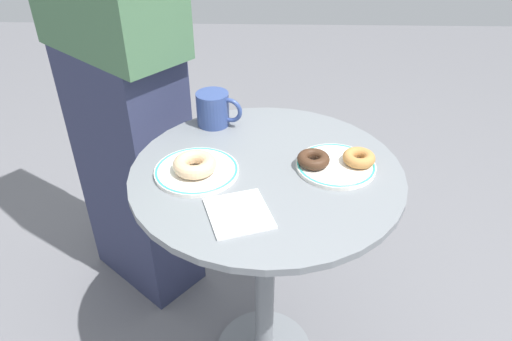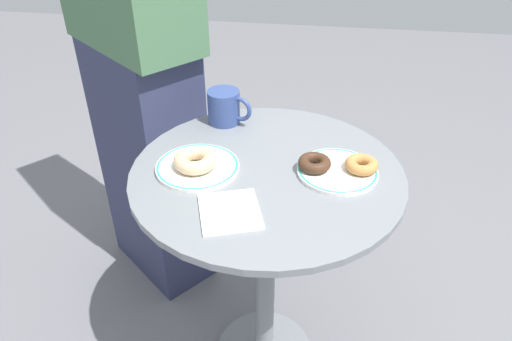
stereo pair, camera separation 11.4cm
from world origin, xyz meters
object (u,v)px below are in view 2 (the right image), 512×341
(cafe_table, at_px, (266,233))
(coffee_mug, at_px, (225,107))
(plate_left, at_px, (198,167))
(person_figure, at_px, (137,56))
(donut_old_fashioned, at_px, (362,165))
(paper_napkin, at_px, (230,211))
(donut_glazed, at_px, (195,160))
(plate_right, at_px, (337,171))
(donut_chocolate, at_px, (314,163))

(cafe_table, height_order, coffee_mug, coffee_mug)
(plate_left, bearing_deg, cafe_table, 6.26)
(coffee_mug, bearing_deg, person_figure, 153.78)
(donut_old_fashioned, relative_size, paper_napkin, 0.57)
(donut_glazed, bearing_deg, paper_napkin, -52.55)
(cafe_table, xyz_separation_m, paper_napkin, (-0.06, -0.17, 0.21))
(donut_old_fashioned, distance_m, coffee_mug, 0.43)
(person_figure, bearing_deg, cafe_table, -39.75)
(cafe_table, distance_m, plate_right, 0.27)
(plate_right, xyz_separation_m, donut_glazed, (-0.34, -0.04, 0.02))
(coffee_mug, distance_m, person_figure, 0.35)
(cafe_table, relative_size, donut_glazed, 7.04)
(donut_old_fashioned, xyz_separation_m, donut_chocolate, (-0.11, -0.01, 0.00))
(plate_left, xyz_separation_m, donut_chocolate, (0.28, 0.03, 0.02))
(donut_glazed, relative_size, coffee_mug, 0.80)
(paper_napkin, bearing_deg, cafe_table, 71.21)
(plate_right, relative_size, donut_glazed, 1.87)
(cafe_table, bearing_deg, coffee_mug, 123.32)
(plate_right, height_order, paper_napkin, plate_right)
(donut_glazed, height_order, coffee_mug, coffee_mug)
(donut_old_fashioned, height_order, coffee_mug, coffee_mug)
(paper_napkin, height_order, coffee_mug, coffee_mug)
(paper_napkin, relative_size, coffee_mug, 1.06)
(cafe_table, xyz_separation_m, donut_glazed, (-0.17, -0.03, 0.23))
(donut_glazed, bearing_deg, person_figure, 124.99)
(donut_glazed, bearing_deg, donut_chocolate, 7.43)
(plate_right, height_order, donut_old_fashioned, donut_old_fashioned)
(plate_left, xyz_separation_m, donut_old_fashioned, (0.39, 0.04, 0.02))
(donut_chocolate, bearing_deg, donut_glazed, -172.57)
(donut_glazed, relative_size, donut_old_fashioned, 1.31)
(plate_left, height_order, plate_right, same)
(paper_napkin, distance_m, person_figure, 0.68)
(coffee_mug, bearing_deg, plate_right, -33.82)
(coffee_mug, bearing_deg, donut_glazed, -94.98)
(donut_old_fashioned, bearing_deg, person_figure, 152.31)
(plate_right, bearing_deg, person_figure, 149.74)
(plate_left, bearing_deg, coffee_mug, 85.38)
(cafe_table, xyz_separation_m, plate_right, (0.17, 0.01, 0.21))
(plate_left, relative_size, plate_right, 1.04)
(donut_glazed, bearing_deg, coffee_mug, 85.02)
(donut_glazed, distance_m, person_figure, 0.50)
(donut_chocolate, bearing_deg, person_figure, 147.17)
(coffee_mug, bearing_deg, donut_chocolate, -39.41)
(person_figure, bearing_deg, plate_right, -30.26)
(plate_right, relative_size, person_figure, 0.11)
(donut_glazed, xyz_separation_m, paper_napkin, (0.11, -0.15, -0.03))
(donut_chocolate, distance_m, paper_napkin, 0.25)
(cafe_table, distance_m, paper_napkin, 0.27)
(donut_chocolate, bearing_deg, paper_napkin, -133.02)
(plate_left, xyz_separation_m, paper_napkin, (0.11, -0.15, -0.00))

